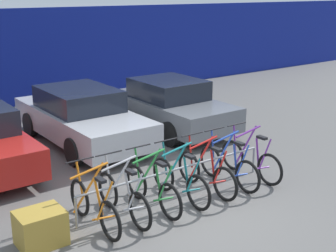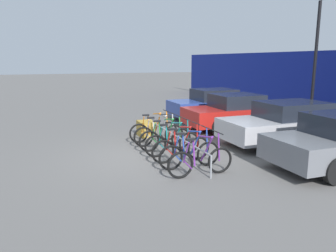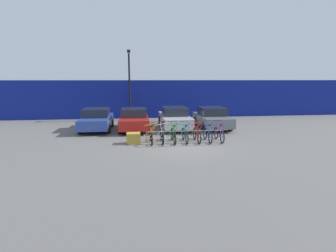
# 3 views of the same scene
# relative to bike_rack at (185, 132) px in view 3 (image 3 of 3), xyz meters

# --- Properties ---
(ground_plane) EXTENTS (120.00, 120.00, 0.00)m
(ground_plane) POSITION_rel_bike_rack_xyz_m (-0.23, -0.68, -0.49)
(ground_plane) COLOR #605E5B
(hoarding_wall) EXTENTS (36.00, 0.16, 3.17)m
(hoarding_wall) POSITION_rel_bike_rack_xyz_m (-0.23, 8.82, 1.09)
(hoarding_wall) COLOR navy
(hoarding_wall) RESTS_ON ground
(bike_rack) EXTENTS (4.15, 0.04, 0.57)m
(bike_rack) POSITION_rel_bike_rack_xyz_m (0.00, 0.00, 0.00)
(bike_rack) COLOR gray
(bike_rack) RESTS_ON ground
(bicycle_orange) EXTENTS (0.68, 1.71, 1.05)m
(bicycle_orange) POSITION_rel_bike_rack_xyz_m (-1.80, -0.15, -0.11)
(bicycle_orange) COLOR black
(bicycle_orange) RESTS_ON ground
(bicycle_silver) EXTENTS (0.68, 1.71, 1.05)m
(bicycle_silver) POSITION_rel_bike_rack_xyz_m (-1.25, -0.15, -0.11)
(bicycle_silver) COLOR black
(bicycle_silver) RESTS_ON ground
(bicycle_green) EXTENTS (0.68, 1.71, 1.05)m
(bicycle_green) POSITION_rel_bike_rack_xyz_m (-0.65, -0.15, -0.11)
(bicycle_green) COLOR black
(bicycle_green) RESTS_ON ground
(bicycle_teal) EXTENTS (0.68, 1.71, 1.05)m
(bicycle_teal) POSITION_rel_bike_rack_xyz_m (-0.03, -0.15, -0.11)
(bicycle_teal) COLOR black
(bicycle_teal) RESTS_ON ground
(bicycle_red) EXTENTS (0.68, 1.71, 1.05)m
(bicycle_red) POSITION_rel_bike_rack_xyz_m (0.60, -0.15, -0.11)
(bicycle_red) COLOR black
(bicycle_red) RESTS_ON ground
(bicycle_blue) EXTENTS (0.68, 1.71, 1.05)m
(bicycle_blue) POSITION_rel_bike_rack_xyz_m (1.18, -0.15, -0.11)
(bicycle_blue) COLOR black
(bicycle_blue) RESTS_ON ground
(bicycle_purple) EXTENTS (0.68, 1.71, 1.05)m
(bicycle_purple) POSITION_rel_bike_rack_xyz_m (1.80, -0.15, -0.11)
(bicycle_purple) COLOR black
(bicycle_purple) RESTS_ON ground
(car_blue) EXTENTS (1.91, 3.97, 1.40)m
(car_blue) POSITION_rel_bike_rack_xyz_m (-5.10, 3.85, 0.20)
(car_blue) COLOR #2D479E
(car_blue) RESTS_ON ground
(car_red) EXTENTS (1.91, 3.95, 1.40)m
(car_red) POSITION_rel_bike_rack_xyz_m (-2.70, 3.56, 0.20)
(car_red) COLOR red
(car_red) RESTS_ON ground
(car_silver) EXTENTS (1.91, 4.55, 1.40)m
(car_silver) POSITION_rel_bike_rack_xyz_m (0.01, 3.97, 0.20)
(car_silver) COLOR #B7B7BC
(car_silver) RESTS_ON ground
(car_grey) EXTENTS (1.91, 3.97, 1.40)m
(car_grey) POSITION_rel_bike_rack_xyz_m (2.51, 3.59, 0.20)
(car_grey) COLOR slate
(car_grey) RESTS_ON ground
(lamp_post) EXTENTS (0.24, 0.44, 5.48)m
(lamp_post) POSITION_rel_bike_rack_xyz_m (-3.03, 7.82, 2.60)
(lamp_post) COLOR black
(lamp_post) RESTS_ON ground
(cargo_crate) EXTENTS (0.70, 0.56, 0.55)m
(cargo_crate) POSITION_rel_bike_rack_xyz_m (-2.71, -0.14, -0.22)
(cargo_crate) COLOR #B28C33
(cargo_crate) RESTS_ON ground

